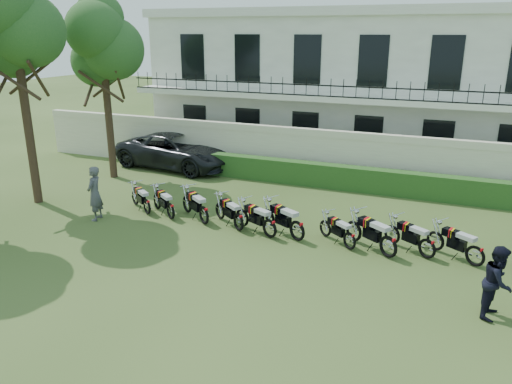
{
  "coord_description": "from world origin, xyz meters",
  "views": [
    {
      "loc": [
        5.37,
        -12.73,
        6.36
      ],
      "look_at": [
        -0.56,
        1.59,
        1.34
      ],
      "focal_mm": 35.0,
      "sensor_mm": 36.0,
      "label": 1
    }
  ],
  "objects_px": {
    "tree_west_mid": "(14,21)",
    "motorcycle_3": "(238,218)",
    "motorcycle_9": "(476,251)",
    "motorcycle_0": "(147,203)",
    "motorcycle_1": "(171,207)",
    "tree_west_near": "(103,42)",
    "motorcycle_8": "(428,244)",
    "motorcycle_2": "(204,211)",
    "officer_1": "(498,282)",
    "motorcycle_7": "(389,241)",
    "inspector": "(95,193)",
    "suv": "(177,151)",
    "motorcycle_4": "(270,224)",
    "motorcycle_5": "(297,226)",
    "motorcycle_6": "(350,237)"
  },
  "relations": [
    {
      "from": "tree_west_mid",
      "to": "officer_1",
      "type": "distance_m",
      "value": 17.19
    },
    {
      "from": "motorcycle_0",
      "to": "motorcycle_9",
      "type": "distance_m",
      "value": 10.93
    },
    {
      "from": "tree_west_mid",
      "to": "motorcycle_8",
      "type": "relative_size",
      "value": 5.36
    },
    {
      "from": "motorcycle_0",
      "to": "motorcycle_7",
      "type": "xyz_separation_m",
      "value": [
        8.59,
        -0.36,
        0.08
      ]
    },
    {
      "from": "officer_1",
      "to": "inspector",
      "type": "bearing_deg",
      "value": 96.71
    },
    {
      "from": "motorcycle_1",
      "to": "motorcycle_6",
      "type": "bearing_deg",
      "value": -55.94
    },
    {
      "from": "motorcycle_1",
      "to": "motorcycle_3",
      "type": "bearing_deg",
      "value": -56.03
    },
    {
      "from": "tree_west_near",
      "to": "motorcycle_3",
      "type": "distance_m",
      "value": 10.28
    },
    {
      "from": "tree_west_near",
      "to": "motorcycle_5",
      "type": "distance_m",
      "value": 11.93
    },
    {
      "from": "motorcycle_9",
      "to": "officer_1",
      "type": "relative_size",
      "value": 0.95
    },
    {
      "from": "motorcycle_4",
      "to": "motorcycle_6",
      "type": "relative_size",
      "value": 1.27
    },
    {
      "from": "tree_west_near",
      "to": "motorcycle_9",
      "type": "relative_size",
      "value": 4.73
    },
    {
      "from": "motorcycle_2",
      "to": "motorcycle_6",
      "type": "relative_size",
      "value": 1.18
    },
    {
      "from": "tree_west_near",
      "to": "motorcycle_9",
      "type": "height_order",
      "value": "tree_west_near"
    },
    {
      "from": "tree_west_near",
      "to": "officer_1",
      "type": "bearing_deg",
      "value": -21.63
    },
    {
      "from": "motorcycle_6",
      "to": "officer_1",
      "type": "distance_m",
      "value": 4.59
    },
    {
      "from": "motorcycle_0",
      "to": "officer_1",
      "type": "height_order",
      "value": "officer_1"
    },
    {
      "from": "motorcycle_3",
      "to": "motorcycle_6",
      "type": "distance_m",
      "value": 3.72
    },
    {
      "from": "motorcycle_8",
      "to": "suv",
      "type": "bearing_deg",
      "value": 95.36
    },
    {
      "from": "motorcycle_3",
      "to": "tree_west_mid",
      "type": "bearing_deg",
      "value": 127.24
    },
    {
      "from": "motorcycle_4",
      "to": "inspector",
      "type": "relative_size",
      "value": 0.94
    },
    {
      "from": "motorcycle_0",
      "to": "motorcycle_2",
      "type": "relative_size",
      "value": 0.9
    },
    {
      "from": "motorcycle_3",
      "to": "motorcycle_9",
      "type": "distance_m",
      "value": 7.24
    },
    {
      "from": "tree_west_mid",
      "to": "motorcycle_9",
      "type": "distance_m",
      "value": 16.82
    },
    {
      "from": "motorcycle_0",
      "to": "officer_1",
      "type": "bearing_deg",
      "value": -68.31
    },
    {
      "from": "motorcycle_7",
      "to": "officer_1",
      "type": "bearing_deg",
      "value": -94.68
    },
    {
      "from": "motorcycle_6",
      "to": "motorcycle_4",
      "type": "bearing_deg",
      "value": 128.98
    },
    {
      "from": "motorcycle_5",
      "to": "motorcycle_8",
      "type": "distance_m",
      "value": 3.9
    },
    {
      "from": "motorcycle_2",
      "to": "motorcycle_4",
      "type": "height_order",
      "value": "motorcycle_2"
    },
    {
      "from": "motorcycle_7",
      "to": "suv",
      "type": "distance_m",
      "value": 12.79
    },
    {
      "from": "motorcycle_9",
      "to": "officer_1",
      "type": "height_order",
      "value": "officer_1"
    },
    {
      "from": "tree_west_mid",
      "to": "motorcycle_5",
      "type": "xyz_separation_m",
      "value": [
        10.46,
        0.21,
        -6.15
      ]
    },
    {
      "from": "motorcycle_3",
      "to": "motorcycle_9",
      "type": "height_order",
      "value": "motorcycle_9"
    },
    {
      "from": "motorcycle_7",
      "to": "inspector",
      "type": "height_order",
      "value": "inspector"
    },
    {
      "from": "motorcycle_2",
      "to": "motorcycle_4",
      "type": "bearing_deg",
      "value": -60.39
    },
    {
      "from": "motorcycle_2",
      "to": "motorcycle_7",
      "type": "height_order",
      "value": "motorcycle_7"
    },
    {
      "from": "motorcycle_0",
      "to": "motorcycle_1",
      "type": "height_order",
      "value": "motorcycle_1"
    },
    {
      "from": "motorcycle_1",
      "to": "motorcycle_6",
      "type": "relative_size",
      "value": 1.09
    },
    {
      "from": "tree_west_near",
      "to": "motorcycle_5",
      "type": "relative_size",
      "value": 4.2
    },
    {
      "from": "tree_west_near",
      "to": "motorcycle_3",
      "type": "bearing_deg",
      "value": -25.25
    },
    {
      "from": "motorcycle_0",
      "to": "motorcycle_6",
      "type": "bearing_deg",
      "value": -57.15
    },
    {
      "from": "tree_west_mid",
      "to": "motorcycle_1",
      "type": "height_order",
      "value": "tree_west_mid"
    },
    {
      "from": "motorcycle_0",
      "to": "suv",
      "type": "height_order",
      "value": "suv"
    },
    {
      "from": "motorcycle_1",
      "to": "suv",
      "type": "xyz_separation_m",
      "value": [
        -3.48,
        6.23,
        0.37
      ]
    },
    {
      "from": "motorcycle_2",
      "to": "motorcycle_6",
      "type": "height_order",
      "value": "motorcycle_2"
    },
    {
      "from": "motorcycle_3",
      "to": "motorcycle_7",
      "type": "distance_m",
      "value": 4.9
    },
    {
      "from": "tree_west_mid",
      "to": "motorcycle_3",
      "type": "xyz_separation_m",
      "value": [
        8.4,
        0.27,
        -6.2
      ]
    },
    {
      "from": "motorcycle_6",
      "to": "motorcycle_7",
      "type": "distance_m",
      "value": 1.18
    },
    {
      "from": "motorcycle_0",
      "to": "suv",
      "type": "xyz_separation_m",
      "value": [
        -2.43,
        6.14,
        0.38
      ]
    },
    {
      "from": "tree_west_mid",
      "to": "motorcycle_3",
      "type": "bearing_deg",
      "value": 1.87
    }
  ]
}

